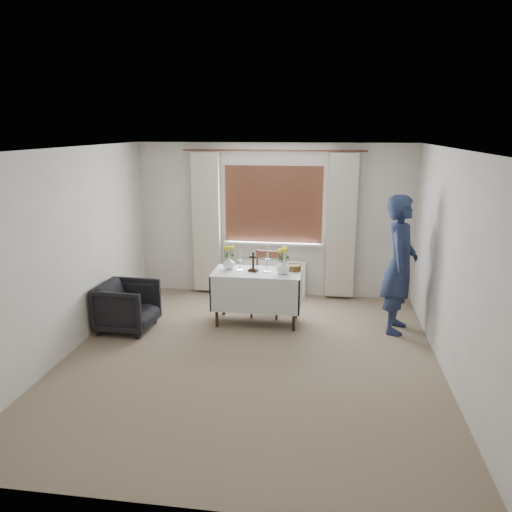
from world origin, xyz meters
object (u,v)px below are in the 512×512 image
(wooden_chair, at_px, (267,284))
(flower_vase_right, at_px, (283,267))
(wooden_cross, at_px, (253,262))
(flower_vase_left, at_px, (229,263))
(person, at_px, (400,265))
(armchair, at_px, (127,306))
(altar_table, at_px, (257,297))

(wooden_chair, relative_size, flower_vase_right, 4.72)
(wooden_cross, xyz_separation_m, flower_vase_left, (-0.36, 0.07, -0.05))
(person, bearing_deg, wooden_chair, 92.18)
(person, distance_m, wooden_cross, 1.99)
(wooden_chair, relative_size, armchair, 1.28)
(wooden_cross, bearing_deg, altar_table, 11.67)
(altar_table, bearing_deg, armchair, -163.81)
(flower_vase_right, bearing_deg, wooden_chair, 124.18)
(wooden_chair, bearing_deg, flower_vase_right, -50.93)
(wooden_chair, height_order, wooden_cross, wooden_cross)
(flower_vase_left, height_order, flower_vase_right, flower_vase_right)
(flower_vase_right, bearing_deg, flower_vase_left, 171.15)
(altar_table, height_order, wooden_chair, wooden_chair)
(wooden_chair, distance_m, person, 1.93)
(altar_table, distance_m, person, 2.01)
(wooden_chair, bearing_deg, altar_table, -99.85)
(person, distance_m, flower_vase_right, 1.57)
(armchair, bearing_deg, altar_table, -70.64)
(armchair, height_order, flower_vase_left, flower_vase_left)
(wooden_chair, distance_m, flower_vase_left, 0.69)
(person, bearing_deg, flower_vase_right, 104.76)
(altar_table, height_order, flower_vase_right, flower_vase_right)
(wooden_cross, distance_m, flower_vase_right, 0.43)
(altar_table, distance_m, flower_vase_left, 0.63)
(flower_vase_left, bearing_deg, armchair, -156.39)
(wooden_chair, xyz_separation_m, flower_vase_left, (-0.51, -0.28, 0.38))
(person, bearing_deg, armchair, 110.78)
(person, height_order, flower_vase_right, person)
(wooden_chair, xyz_separation_m, wooden_cross, (-0.15, -0.35, 0.43))
(armchair, bearing_deg, wooden_chair, -61.77)
(altar_table, relative_size, wooden_cross, 4.42)
(altar_table, bearing_deg, flower_vase_right, -7.70)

